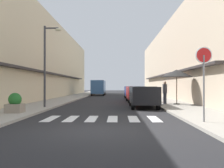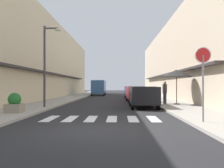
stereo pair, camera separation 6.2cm
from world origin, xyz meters
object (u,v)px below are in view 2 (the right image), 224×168
(parked_car_mid, at_px, (137,92))
(street_lamp, at_px, (47,57))
(parked_car_near, at_px, (143,94))
(delivery_van, at_px, (99,86))
(pedestrian_walking_near, at_px, (165,92))
(pedestrian_walking_far, at_px, (165,93))
(parked_car_far, at_px, (133,91))
(planter_corner, at_px, (15,104))
(cafe_umbrella, at_px, (177,73))
(round_street_sign, at_px, (203,64))

(parked_car_mid, distance_m, street_lamp, 9.86)
(parked_car_near, bearing_deg, parked_car_mid, 90.00)
(delivery_van, relative_size, pedestrian_walking_near, 3.10)
(street_lamp, bearing_deg, pedestrian_walking_near, 19.29)
(parked_car_near, relative_size, delivery_van, 0.83)
(parked_car_near, distance_m, delivery_van, 23.09)
(pedestrian_walking_far, bearing_deg, parked_car_near, -141.29)
(parked_car_mid, xyz_separation_m, parked_car_far, (0.00, 6.13, -0.00))
(parked_car_near, height_order, pedestrian_walking_near, pedestrian_walking_near)
(delivery_van, xyz_separation_m, street_lamp, (-1.60, -23.50, 1.99))
(planter_corner, bearing_deg, pedestrian_walking_near, 35.56)
(pedestrian_walking_near, distance_m, pedestrian_walking_far, 0.88)
(parked_car_mid, xyz_separation_m, delivery_van, (-4.80, 16.43, 0.48))
(pedestrian_walking_far, bearing_deg, pedestrian_walking_near, -116.46)
(parked_car_mid, distance_m, pedestrian_walking_far, 3.89)
(planter_corner, bearing_deg, parked_car_near, 31.99)
(parked_car_far, distance_m, planter_corner, 18.19)
(parked_car_mid, distance_m, cafe_umbrella, 5.41)
(parked_car_mid, bearing_deg, pedestrian_walking_far, -58.96)
(street_lamp, distance_m, planter_corner, 4.57)
(parked_car_near, xyz_separation_m, round_street_sign, (1.57, -7.68, 1.43))
(delivery_van, height_order, round_street_sign, round_street_sign)
(delivery_van, xyz_separation_m, cafe_umbrella, (7.49, -20.87, 1.05))
(parked_car_mid, height_order, planter_corner, parked_car_mid)
(parked_car_far, xyz_separation_m, delivery_van, (-4.80, 10.30, 0.48))
(cafe_umbrella, bearing_deg, street_lamp, -163.85)
(parked_car_mid, distance_m, round_street_sign, 13.99)
(parked_car_near, height_order, pedestrian_walking_far, pedestrian_walking_far)
(parked_car_near, height_order, delivery_van, delivery_van)
(cafe_umbrella, relative_size, planter_corner, 2.55)
(pedestrian_walking_near, bearing_deg, round_street_sign, 146.79)
(parked_car_far, distance_m, pedestrian_walking_near, 10.48)
(parked_car_near, xyz_separation_m, cafe_umbrella, (2.69, 1.71, 1.53))
(delivery_van, distance_m, pedestrian_walking_far, 20.90)
(parked_car_mid, bearing_deg, street_lamp, -132.13)
(street_lamp, xyz_separation_m, pedestrian_walking_near, (8.24, 2.88, -2.35))
(pedestrian_walking_near, height_order, pedestrian_walking_far, pedestrian_walking_near)
(parked_car_near, bearing_deg, pedestrian_walking_far, 54.63)
(parked_car_mid, relative_size, planter_corner, 4.18)
(planter_corner, bearing_deg, parked_car_mid, 56.09)
(parked_car_far, height_order, planter_corner, parked_car_far)
(parked_car_near, distance_m, parked_car_far, 12.28)
(delivery_van, xyz_separation_m, round_street_sign, (6.37, -30.26, 0.94))
(planter_corner, bearing_deg, cafe_umbrella, 32.11)
(parked_car_near, bearing_deg, street_lamp, -171.80)
(delivery_van, relative_size, street_lamp, 1.01)
(street_lamp, bearing_deg, parked_car_mid, 47.87)
(round_street_sign, relative_size, planter_corner, 2.83)
(pedestrian_walking_near, bearing_deg, pedestrian_walking_far, -42.14)
(pedestrian_walking_far, bearing_deg, delivery_van, 93.09)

